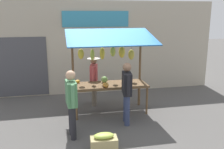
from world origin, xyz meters
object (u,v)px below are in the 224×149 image
object	(u,v)px
market_stall	(110,62)
produce_crate_near	(104,142)
vendor_with_sunhat	(94,77)
shopper_with_shopping_bag	(71,99)
shopper_with_ponytail	(127,89)

from	to	relation	value
market_stall	produce_crate_near	xyz separation A→B (m)	(0.58, 2.22, -1.36)
vendor_with_sunhat	produce_crate_near	distance (m)	3.02
vendor_with_sunhat	shopper_with_shopping_bag	xyz separation A→B (m)	(0.83, 2.14, 0.04)
market_stall	shopper_with_ponytail	size ratio (longest dim) A/B	1.48
shopper_with_shopping_bag	produce_crate_near	distance (m)	1.27
shopper_with_ponytail	produce_crate_near	distance (m)	1.72
shopper_with_shopping_bag	produce_crate_near	bearing A→B (deg)	-145.59
market_stall	produce_crate_near	distance (m)	2.67
shopper_with_shopping_bag	produce_crate_near	size ratio (longest dim) A/B	2.74
market_stall	vendor_with_sunhat	size ratio (longest dim) A/B	1.58
market_stall	produce_crate_near	world-z (taller)	market_stall
shopper_with_ponytail	produce_crate_near	bearing A→B (deg)	154.08
market_stall	shopper_with_ponytail	bearing A→B (deg)	106.11
shopper_with_shopping_bag	shopper_with_ponytail	bearing A→B (deg)	-76.54
produce_crate_near	shopper_with_shopping_bag	bearing A→B (deg)	-50.73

